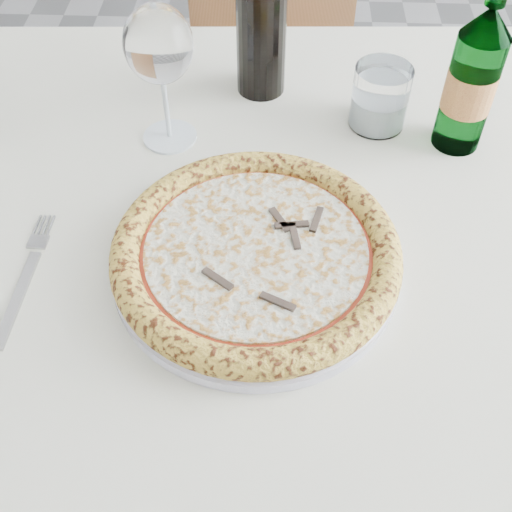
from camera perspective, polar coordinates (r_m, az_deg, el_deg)
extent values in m
cube|color=gray|center=(1.54, -6.18, -11.50)|extent=(5.00, 6.00, 0.02)
cube|color=brown|center=(0.83, 0.30, 3.13)|extent=(1.46, 0.88, 0.04)
cube|color=white|center=(0.81, 0.31, 4.26)|extent=(1.52, 0.94, 0.01)
cube|color=white|center=(1.22, 1.14, 14.96)|extent=(1.48, 0.01, 0.22)
cube|color=brown|center=(1.51, 2.50, 13.58)|extent=(0.45, 0.45, 0.04)
cylinder|color=brown|center=(1.81, 6.58, 10.91)|extent=(0.04, 0.04, 0.43)
cylinder|color=brown|center=(1.58, 9.22, 3.46)|extent=(0.04, 0.04, 0.43)
cylinder|color=brown|center=(1.77, -4.08, 9.98)|extent=(0.04, 0.04, 0.43)
cylinder|color=brown|center=(1.52, -2.84, 2.21)|extent=(0.04, 0.04, 0.43)
cylinder|color=white|center=(0.74, 0.00, -0.66)|extent=(0.33, 0.33, 0.01)
torus|color=white|center=(0.73, 0.00, -0.41)|extent=(0.33, 0.33, 0.01)
cylinder|color=#E99B55|center=(0.73, 0.00, 0.00)|extent=(0.32, 0.32, 0.01)
torus|color=gold|center=(0.72, 0.00, 0.42)|extent=(0.33, 0.33, 0.03)
cylinder|color=#B83011|center=(0.72, 0.00, 0.42)|extent=(0.27, 0.27, 0.00)
cylinder|color=#F7F1CD|center=(0.72, 0.00, 0.57)|extent=(0.25, 0.25, 0.00)
cube|color=#403329|center=(0.72, 2.56, 0.73)|extent=(0.04, 0.01, 0.00)
cube|color=#403329|center=(0.75, 2.14, 3.32)|extent=(0.03, 0.04, 0.00)
cube|color=#403329|center=(0.76, -2.50, 4.38)|extent=(0.03, 0.04, 0.00)
cube|color=#403329|center=(0.72, -3.02, 0.91)|extent=(0.04, 0.01, 0.00)
cube|color=#403329|center=(0.69, -2.60, -2.23)|extent=(0.03, 0.04, 0.00)
cube|color=#403329|center=(0.67, 3.05, -3.56)|extent=(0.03, 0.04, 0.00)
cube|color=#9C9C9C|center=(0.76, -20.41, -3.50)|extent=(0.02, 0.14, 0.00)
cube|color=#9C9C9C|center=(0.81, -18.84, 1.09)|extent=(0.02, 0.02, 0.00)
cylinder|color=#9C9C9C|center=(0.83, -18.95, 2.44)|extent=(0.00, 0.03, 0.00)
cylinder|color=#9C9C9C|center=(0.83, -18.58, 2.44)|extent=(0.00, 0.03, 0.00)
cylinder|color=#9C9C9C|center=(0.82, -18.20, 2.43)|extent=(0.00, 0.03, 0.00)
cylinder|color=#9C9C9C|center=(0.82, -17.82, 2.42)|extent=(0.00, 0.03, 0.00)
cylinder|color=white|center=(0.92, -7.65, 10.47)|extent=(0.07, 0.07, 0.00)
cylinder|color=white|center=(0.89, -8.00, 13.06)|extent=(0.01, 0.01, 0.10)
ellipsoid|color=white|center=(0.84, -8.69, 18.10)|extent=(0.09, 0.09, 0.10)
cylinder|color=white|center=(0.93, 10.97, 13.70)|extent=(0.08, 0.08, 0.09)
cylinder|color=white|center=(0.94, 10.78, 12.62)|extent=(0.07, 0.07, 0.04)
cylinder|color=#29783B|center=(0.90, 18.36, 13.59)|extent=(0.06, 0.06, 0.16)
cone|color=#29783B|center=(0.85, 20.07, 19.03)|extent=(0.06, 0.06, 0.04)
cylinder|color=#EDBC56|center=(0.90, 18.44, 13.84)|extent=(0.07, 0.07, 0.06)
cylinder|color=black|center=(0.96, 0.47, 19.77)|extent=(0.07, 0.07, 0.20)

